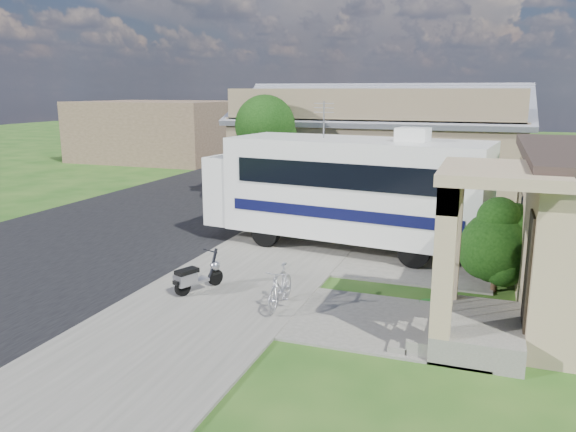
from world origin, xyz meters
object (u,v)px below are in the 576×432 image
(scooter, at_px, (196,277))
(van, at_px, (295,156))
(motorhome, at_px, (346,187))
(pickup_truck, at_px, (256,172))
(bicycle, at_px, (280,289))
(shrub, at_px, (499,244))
(garden_hose, at_px, (429,307))

(scooter, height_order, van, van)
(motorhome, xyz_separation_m, pickup_truck, (-6.56, 8.53, -1.01))
(motorhome, height_order, bicycle, motorhome)
(motorhome, xyz_separation_m, shrub, (4.38, -2.58, -0.69))
(shrub, height_order, van, shrub)
(scooter, height_order, pickup_truck, pickup_truck)
(shrub, bearing_deg, garden_hose, -126.63)
(van, height_order, garden_hose, van)
(bicycle, distance_m, garden_hose, 3.28)
(van, bearing_deg, scooter, -82.70)
(motorhome, distance_m, garden_hose, 5.65)
(motorhome, height_order, shrub, motorhome)
(motorhome, relative_size, bicycle, 5.66)
(shrub, relative_size, pickup_truck, 0.37)
(van, bearing_deg, garden_hose, -68.96)
(motorhome, xyz_separation_m, scooter, (-2.33, -5.18, -1.45))
(scooter, bearing_deg, van, 125.39)
(motorhome, height_order, pickup_truck, motorhome)
(scooter, bearing_deg, shrub, 43.82)
(bicycle, relative_size, garden_hose, 3.68)
(shrub, distance_m, bicycle, 5.36)
(shrub, xyz_separation_m, scooter, (-6.71, -2.60, -0.76))
(pickup_truck, bearing_deg, bicycle, 110.00)
(pickup_truck, relative_size, garden_hose, 14.68)
(motorhome, distance_m, bicycle, 5.59)
(van, bearing_deg, bicycle, -77.26)
(shrub, relative_size, garden_hose, 5.49)
(scooter, bearing_deg, pickup_truck, 129.85)
(pickup_truck, bearing_deg, scooter, 102.32)
(garden_hose, bearing_deg, motorhome, 124.06)
(shrub, xyz_separation_m, pickup_truck, (-10.95, 11.11, -0.32))
(pickup_truck, distance_m, van, 7.25)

